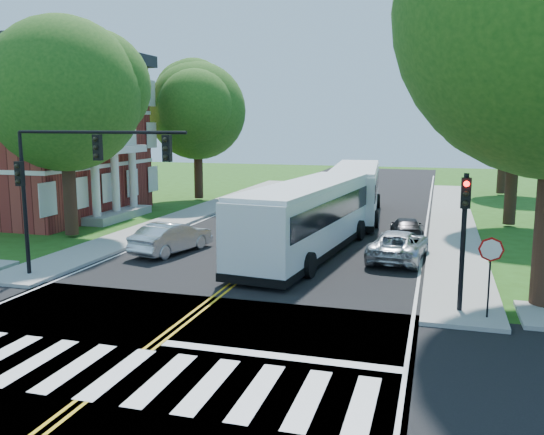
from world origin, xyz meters
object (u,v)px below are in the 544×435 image
at_px(dark_sedan, 407,228).
at_px(suv, 399,245).
at_px(bus_lead, 308,217).
at_px(signal_ne, 464,224).
at_px(hatchback, 172,237).
at_px(bus_follow, 355,190).
at_px(signal_nw, 73,169).

bearing_deg(dark_sedan, suv, 81.97).
bearing_deg(dark_sedan, bus_lead, 42.47).
distance_m(signal_ne, hatchback, 14.14).
bearing_deg(hatchback, bus_follow, -103.67).
distance_m(signal_nw, bus_lead, 10.62).
distance_m(signal_nw, hatchback, 6.77).
xyz_separation_m(signal_ne, bus_lead, (-6.56, 7.05, -1.19)).
distance_m(bus_follow, hatchback, 14.74).
distance_m(signal_nw, bus_follow, 20.45).
relative_size(bus_follow, dark_sedan, 3.37).
bearing_deg(signal_nw, dark_sedan, 45.73).
xyz_separation_m(signal_ne, suv, (-2.41, 7.07, -2.28)).
xyz_separation_m(bus_lead, hatchback, (-6.25, -1.48, -1.03)).
bearing_deg(signal_ne, dark_sedan, 100.98).
bearing_deg(bus_follow, dark_sedan, 114.22).
relative_size(bus_follow, suv, 2.69).
height_order(signal_ne, hatchback, signal_ne).
bearing_deg(bus_lead, signal_nw, 49.79).
height_order(suv, dark_sedan, suv).
relative_size(bus_lead, bus_follow, 1.01).
relative_size(signal_nw, hatchback, 1.61).
height_order(signal_ne, suv, signal_ne).
xyz_separation_m(bus_lead, suv, (4.15, 0.02, -1.09)).
bearing_deg(bus_lead, hatchback, 19.82).
bearing_deg(suv, signal_nw, 36.43).
distance_m(signal_nw, suv, 14.12).
relative_size(signal_nw, bus_follow, 0.55).
bearing_deg(bus_follow, suv, 102.38).
distance_m(bus_lead, hatchback, 6.50).
height_order(signal_ne, bus_follow, signal_ne).
bearing_deg(hatchback, dark_sedan, -134.54).
height_order(signal_nw, hatchback, signal_nw).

